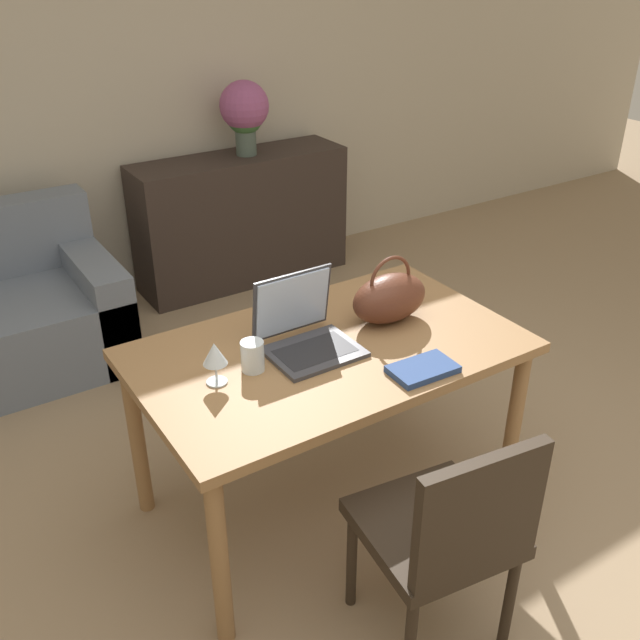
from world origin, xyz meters
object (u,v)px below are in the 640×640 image
(drinking_glass, at_px, (253,356))
(flower_vase, at_px, (244,111))
(chair, at_px, (448,530))
(handbag, at_px, (389,297))
(wine_glass, at_px, (215,355))
(laptop, at_px, (304,329))

(drinking_glass, relative_size, flower_vase, 0.24)
(chair, bearing_deg, handbag, 72.06)
(wine_glass, bearing_deg, handbag, 2.96)
(handbag, xyz_separation_m, flower_vase, (0.47, 2.09, 0.27))
(drinking_glass, xyz_separation_m, handbag, (0.62, 0.03, 0.04))
(laptop, height_order, handbag, handbag)
(chair, height_order, handbag, handbag)
(handbag, bearing_deg, laptop, 178.53)
(laptop, xyz_separation_m, wine_glass, (-0.37, -0.05, 0.04))
(wine_glass, relative_size, flower_vase, 0.34)
(laptop, relative_size, handbag, 1.00)
(drinking_glass, bearing_deg, wine_glass, -177.97)
(laptop, height_order, wine_glass, laptop)
(wine_glass, distance_m, handbag, 0.76)
(laptop, relative_size, wine_glass, 2.09)
(chair, relative_size, drinking_glass, 7.84)
(flower_vase, bearing_deg, laptop, -112.40)
(handbag, bearing_deg, chair, -115.12)
(laptop, bearing_deg, drinking_glass, -169.34)
(wine_glass, distance_m, flower_vase, 2.47)
(laptop, relative_size, drinking_glass, 2.91)
(laptop, bearing_deg, flower_vase, 67.60)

